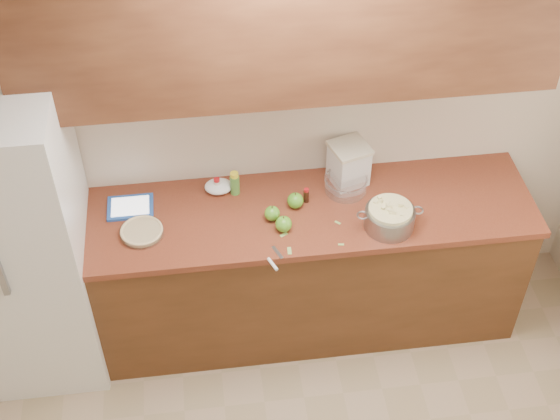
{
  "coord_description": "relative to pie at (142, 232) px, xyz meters",
  "views": [
    {
      "loc": [
        -0.45,
        -1.5,
        3.82
      ],
      "look_at": [
        -0.07,
        1.43,
        0.98
      ],
      "focal_mm": 50.0,
      "sensor_mm": 36.0,
      "label": 1
    }
  ],
  "objects": [
    {
      "name": "tablet",
      "position": [
        -0.06,
        0.21,
        -0.01
      ],
      "size": [
        0.24,
        0.19,
        0.02
      ],
      "rotation": [
        0.0,
        0.0,
        0.0
      ],
      "color": "#224FA7",
      "rests_on": "counter_run"
    },
    {
      "name": "peel_c",
      "position": [
        1.02,
        -0.05,
        -0.02
      ],
      "size": [
        0.03,
        0.03,
        0.0
      ],
      "primitive_type": "cube",
      "rotation": [
        0.0,
        0.0,
        2.38
      ],
      "color": "#91B95A",
      "rests_on": "counter_run"
    },
    {
      "name": "peel_b",
      "position": [
        0.74,
        -0.22,
        -0.02
      ],
      "size": [
        0.02,
        0.05,
        0.0
      ],
      "primitive_type": "cube",
      "rotation": [
        0.0,
        0.0,
        -1.62
      ],
      "color": "#91B95A",
      "rests_on": "counter_run"
    },
    {
      "name": "peel_d",
      "position": [
        0.73,
        -0.1,
        -0.02
      ],
      "size": [
        0.05,
        0.04,
        0.0
      ],
      "primitive_type": "cube",
      "rotation": [
        0.0,
        0.0,
        0.51
      ],
      "color": "#91B95A",
      "rests_on": "counter_run"
    },
    {
      "name": "counter_run",
      "position": [
        0.8,
        0.08,
        -0.48
      ],
      "size": [
        2.64,
        0.68,
        0.92
      ],
      "color": "#583018",
      "rests_on": "ground"
    },
    {
      "name": "colander",
      "position": [
        1.28,
        -0.1,
        0.04
      ],
      "size": [
        0.35,
        0.26,
        0.13
      ],
      "rotation": [
        0.0,
        0.0,
        -0.4
      ],
      "color": "gray",
      "rests_on": "counter_run"
    },
    {
      "name": "room_shell",
      "position": [
        0.8,
        -1.4,
        0.36
      ],
      "size": [
        3.6,
        3.6,
        3.6
      ],
      "color": "tan",
      "rests_on": "ground"
    },
    {
      "name": "apple_center",
      "position": [
        0.82,
        0.11,
        0.02
      ],
      "size": [
        0.09,
        0.09,
        0.1
      ],
      "color": "#509923",
      "rests_on": "counter_run"
    },
    {
      "name": "pie",
      "position": [
        0.0,
        0.0,
        0.0
      ],
      "size": [
        0.23,
        0.23,
        0.04
      ],
      "rotation": [
        0.0,
        0.0,
        -0.08
      ],
      "color": "silver",
      "rests_on": "counter_run"
    },
    {
      "name": "mixing_bowl",
      "position": [
        1.11,
        0.2,
        0.03
      ],
      "size": [
        0.24,
        0.24,
        0.09
      ],
      "rotation": [
        0.0,
        0.0,
        -0.31
      ],
      "color": "silver",
      "rests_on": "counter_run"
    },
    {
      "name": "upper_cabinets",
      "position": [
        0.8,
        0.23,
        1.01
      ],
      "size": [
        2.6,
        0.34,
        0.7
      ],
      "primitive_type": "cube",
      "color": "brown",
      "rests_on": "room_shell"
    },
    {
      "name": "apple_left",
      "position": [
        0.69,
        0.03,
        0.02
      ],
      "size": [
        0.08,
        0.08,
        0.09
      ],
      "color": "#509923",
      "rests_on": "counter_run"
    },
    {
      "name": "flour_canister",
      "position": [
        1.14,
        0.28,
        0.1
      ],
      "size": [
        0.25,
        0.25,
        0.24
      ],
      "rotation": [
        0.0,
        0.0,
        0.31
      ],
      "color": "silver",
      "rests_on": "counter_run"
    },
    {
      "name": "lemon_bottle",
      "position": [
        0.51,
        0.26,
        0.05
      ],
      "size": [
        0.05,
        0.05,
        0.14
      ],
      "rotation": [
        0.0,
        0.0,
        -0.15
      ],
      "color": "#4C8C38",
      "rests_on": "counter_run"
    },
    {
      "name": "paring_knife",
      "position": [
        0.65,
        -0.29,
        -0.01
      ],
      "size": [
        0.09,
        0.18,
        0.02
      ],
      "rotation": [
        0.0,
        0.0,
        0.39
      ],
      "color": "gray",
      "rests_on": "counter_run"
    },
    {
      "name": "peel_a",
      "position": [
        1.01,
        -0.21,
        -0.02
      ],
      "size": [
        0.03,
        0.02,
        0.0
      ],
      "primitive_type": "cube",
      "rotation": [
        0.0,
        0.0,
        -0.14
      ],
      "color": "#91B95A",
      "rests_on": "counter_run"
    },
    {
      "name": "apple_front",
      "position": [
        0.73,
        -0.06,
        0.02
      ],
      "size": [
        0.09,
        0.09,
        0.1
      ],
      "color": "#509923",
      "rests_on": "counter_run"
    },
    {
      "name": "fridge",
      "position": [
        -0.64,
        0.04,
        -0.04
      ],
      "size": [
        0.7,
        0.7,
        1.8
      ],
      "primitive_type": "cube",
      "color": "white",
      "rests_on": "ground"
    },
    {
      "name": "vanilla_bottle",
      "position": [
        0.88,
        0.14,
        0.02
      ],
      "size": [
        0.03,
        0.03,
        0.09
      ],
      "rotation": [
        0.0,
        0.0,
        -0.01
      ],
      "color": "black",
      "rests_on": "counter_run"
    },
    {
      "name": "cinnamon_shaker",
      "position": [
        0.41,
        0.28,
        0.03
      ],
      "size": [
        0.04,
        0.04,
        0.09
      ],
      "rotation": [
        0.0,
        0.0,
        -0.2
      ],
      "color": "beige",
      "rests_on": "counter_run"
    },
    {
      "name": "paper_towel",
      "position": [
        0.42,
        0.28,
        0.01
      ],
      "size": [
        0.16,
        0.13,
        0.06
      ],
      "primitive_type": "ellipsoid",
      "rotation": [
        0.0,
        0.0,
        -0.06
      ],
      "color": "white",
      "rests_on": "counter_run"
    }
  ]
}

